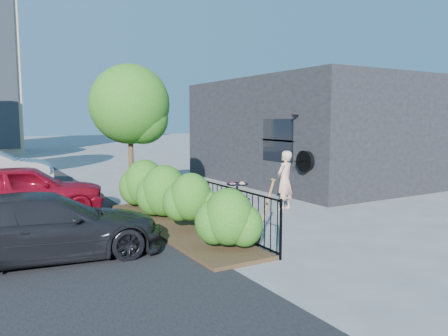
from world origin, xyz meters
TOP-DOWN VIEW (x-y plane):
  - ground at (0.00, 0.00)m, footprint 120.00×120.00m
  - shop_building at (5.50, 4.50)m, footprint 6.22×9.00m
  - fence at (-1.50, 0.00)m, footprint 0.05×6.05m
  - planting_bed at (-2.20, 0.00)m, footprint 1.30×6.00m
  - shrubs at (-2.10, 0.10)m, footprint 1.10×5.60m
  - patio_tree at (-2.24, 2.76)m, footprint 2.20×2.20m
  - cafe_table at (0.07, 0.99)m, footprint 0.59×0.59m
  - woman at (1.27, 0.43)m, footprint 0.70×0.58m
  - shovel at (-1.25, -2.14)m, footprint 0.47×0.18m
  - car_red at (-5.03, 3.16)m, footprint 4.11×2.00m
  - car_darkgrey at (-5.07, -0.85)m, footprint 4.24×2.06m

SIDE VIEW (x-z plane):
  - ground at x=0.00m, z-range 0.00..0.00m
  - planting_bed at x=-2.20m, z-range 0.00..0.08m
  - cafe_table at x=0.07m, z-range 0.12..0.91m
  - fence at x=-1.50m, z-range 0.01..1.11m
  - car_darkgrey at x=-5.07m, z-range 0.00..1.19m
  - shovel at x=-1.25m, z-range -0.08..1.27m
  - car_red at x=-5.03m, z-range 0.00..1.35m
  - shrubs at x=-2.10m, z-range 0.08..1.32m
  - woman at x=1.27m, z-range 0.00..1.63m
  - shop_building at x=5.50m, z-range 0.00..4.00m
  - patio_tree at x=-2.24m, z-range 0.79..4.73m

